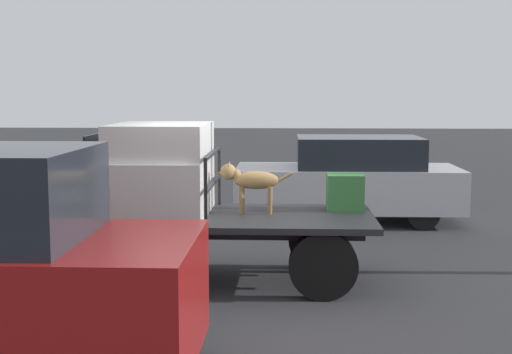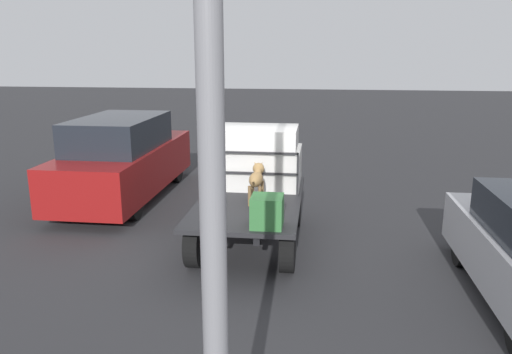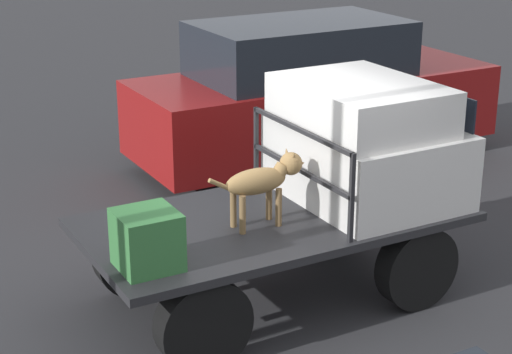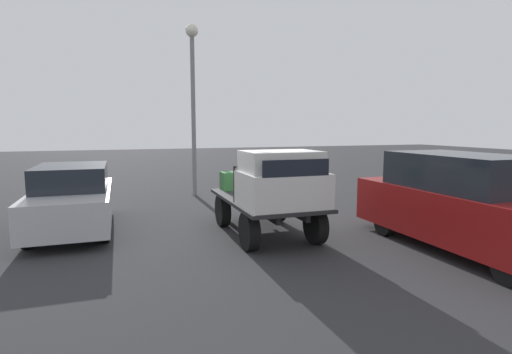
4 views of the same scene
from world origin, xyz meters
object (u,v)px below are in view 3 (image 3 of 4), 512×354
at_px(cargo_crate, 147,240).
at_px(parked_pickup_far, 311,94).
at_px(flatbed_truck, 274,241).
at_px(dog, 265,180).

xyz_separation_m(cargo_crate, parked_pickup_far, (4.12, 3.97, -0.15)).
relative_size(cargo_crate, parked_pickup_far, 0.09).
distance_m(flatbed_truck, cargo_crate, 1.64).
xyz_separation_m(flatbed_truck, parked_pickup_far, (2.63, 3.50, 0.37)).
xyz_separation_m(flatbed_truck, cargo_crate, (-1.49, -0.47, 0.52)).
bearing_deg(cargo_crate, flatbed_truck, 17.58).
relative_size(dog, cargo_crate, 2.04).
relative_size(flatbed_truck, dog, 3.65).
bearing_deg(parked_pickup_far, cargo_crate, -125.40).
distance_m(dog, cargo_crate, 1.35).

